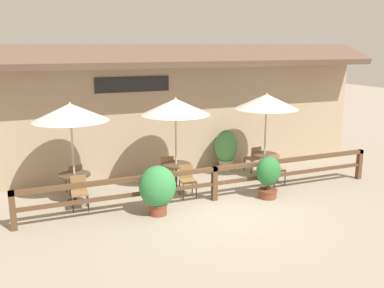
% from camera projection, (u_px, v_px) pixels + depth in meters
% --- Properties ---
extents(ground_plane, '(60.00, 60.00, 0.00)m').
position_uv_depth(ground_plane, '(232.00, 213.00, 10.89)').
color(ground_plane, '#9E937F').
extents(building_facade, '(14.28, 1.49, 4.23)m').
position_uv_depth(building_facade, '(175.00, 108.00, 14.09)').
color(building_facade, tan).
rests_on(building_facade, ground).
extents(patio_railing, '(10.40, 0.14, 0.95)m').
position_uv_depth(patio_railing, '(215.00, 176.00, 11.68)').
color(patio_railing, brown).
rests_on(patio_railing, ground).
extents(patio_umbrella_near, '(2.01, 2.01, 2.74)m').
position_uv_depth(patio_umbrella_near, '(70.00, 112.00, 11.20)').
color(patio_umbrella_near, '#B7B2A8').
rests_on(patio_umbrella_near, ground).
extents(dining_table_near, '(0.86, 0.86, 0.78)m').
position_uv_depth(dining_table_near, '(75.00, 180.00, 11.61)').
color(dining_table_near, '#4C3826').
rests_on(dining_table_near, ground).
extents(chair_near_streetside, '(0.45, 0.45, 0.88)m').
position_uv_depth(chair_near_streetside, '(79.00, 191.00, 11.08)').
color(chair_near_streetside, olive).
rests_on(chair_near_streetside, ground).
extents(chair_near_wallside, '(0.48, 0.48, 0.88)m').
position_uv_depth(chair_near_wallside, '(75.00, 177.00, 12.24)').
color(chair_near_wallside, olive).
rests_on(chair_near_wallside, ground).
extents(patio_umbrella_middle, '(2.01, 2.01, 2.74)m').
position_uv_depth(patio_umbrella_middle, '(176.00, 107.00, 12.22)').
color(patio_umbrella_middle, '#B7B2A8').
rests_on(patio_umbrella_middle, ground).
extents(dining_table_middle, '(0.86, 0.86, 0.78)m').
position_uv_depth(dining_table_middle, '(176.00, 169.00, 12.64)').
color(dining_table_middle, '#4C3826').
rests_on(dining_table_middle, ground).
extents(chair_middle_streetside, '(0.46, 0.46, 0.88)m').
position_uv_depth(chair_middle_streetside, '(187.00, 179.00, 12.09)').
color(chair_middle_streetside, olive).
rests_on(chair_middle_streetside, ground).
extents(chair_middle_wallside, '(0.51, 0.51, 0.88)m').
position_uv_depth(chair_middle_wallside, '(167.00, 167.00, 13.25)').
color(chair_middle_wallside, olive).
rests_on(chair_middle_wallside, ground).
extents(patio_umbrella_far, '(2.01, 2.01, 2.74)m').
position_uv_depth(patio_umbrella_far, '(267.00, 102.00, 13.35)').
color(patio_umbrella_far, '#B7B2A8').
rests_on(patio_umbrella_far, ground).
extents(dining_table_far, '(0.86, 0.86, 0.78)m').
position_uv_depth(dining_table_far, '(264.00, 159.00, 13.77)').
color(dining_table_far, '#4C3826').
rests_on(dining_table_far, ground).
extents(chair_far_streetside, '(0.43, 0.43, 0.88)m').
position_uv_depth(chair_far_streetside, '(276.00, 168.00, 13.19)').
color(chair_far_streetside, olive).
rests_on(chair_far_streetside, ground).
extents(chair_far_wallside, '(0.48, 0.48, 0.88)m').
position_uv_depth(chair_far_wallside, '(254.00, 157.00, 14.40)').
color(chair_far_wallside, olive).
rests_on(chair_far_wallside, ground).
extents(potted_plant_tall_tropical, '(0.69, 0.62, 1.19)m').
position_uv_depth(potted_plant_tall_tropical, '(268.00, 175.00, 11.87)').
color(potted_plant_tall_tropical, brown).
rests_on(potted_plant_tall_tropical, ground).
extents(potted_plant_small_flowering, '(0.93, 0.84, 1.27)m').
position_uv_depth(potted_plant_small_flowering, '(158.00, 188.00, 10.67)').
color(potted_plant_small_flowering, brown).
rests_on(potted_plant_small_flowering, ground).
extents(potted_plant_entrance_palm, '(0.78, 0.70, 1.40)m').
position_uv_depth(potted_plant_entrance_palm, '(226.00, 149.00, 14.52)').
color(potted_plant_entrance_palm, '#B7AD99').
rests_on(potted_plant_entrance_palm, ground).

